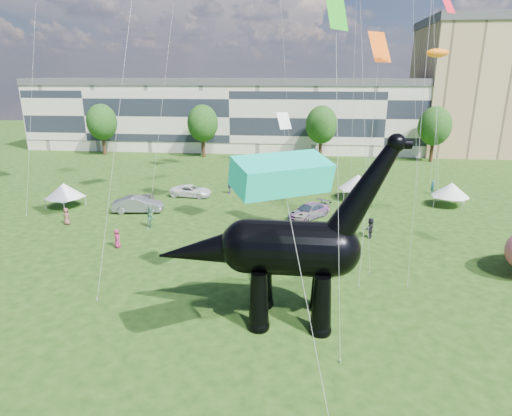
# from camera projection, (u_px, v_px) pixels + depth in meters

# --- Properties ---
(ground) EXTENTS (220.00, 220.00, 0.00)m
(ground) POSITION_uv_depth(u_px,v_px,m) (197.00, 341.00, 22.69)
(ground) COLOR #16330C
(ground) RESTS_ON ground
(terrace_row) EXTENTS (78.00, 11.00, 12.00)m
(terrace_row) POSITION_uv_depth(u_px,v_px,m) (234.00, 117.00, 80.65)
(terrace_row) COLOR beige
(terrace_row) RESTS_ON ground
(apartment_block) EXTENTS (28.00, 18.00, 22.00)m
(apartment_block) POSITION_uv_depth(u_px,v_px,m) (500.00, 90.00, 76.83)
(apartment_block) COLOR tan
(apartment_block) RESTS_ON ground
(tree_far_left) EXTENTS (5.20, 5.20, 9.44)m
(tree_far_left) POSITION_uv_depth(u_px,v_px,m) (101.00, 119.00, 74.39)
(tree_far_left) COLOR #382314
(tree_far_left) RESTS_ON ground
(tree_mid_left) EXTENTS (5.20, 5.20, 9.44)m
(tree_mid_left) POSITION_uv_depth(u_px,v_px,m) (203.00, 120.00, 72.45)
(tree_mid_left) COLOR #382314
(tree_mid_left) RESTS_ON ground
(tree_mid_right) EXTENTS (5.20, 5.20, 9.44)m
(tree_mid_right) POSITION_uv_depth(u_px,v_px,m) (322.00, 122.00, 70.29)
(tree_mid_right) COLOR #382314
(tree_mid_right) RESTS_ON ground
(tree_far_right) EXTENTS (5.20, 5.20, 9.44)m
(tree_far_right) POSITION_uv_depth(u_px,v_px,m) (435.00, 123.00, 68.34)
(tree_far_right) COLOR #382314
(tree_far_right) RESTS_ON ground
(dinosaur_sculpture) EXTENTS (13.58, 3.75, 11.16)m
(dinosaur_sculpture) POSITION_uv_depth(u_px,v_px,m) (281.00, 251.00, 23.59)
(dinosaur_sculpture) COLOR black
(dinosaur_sculpture) RESTS_ON ground
(car_silver) EXTENTS (2.34, 4.27, 1.38)m
(car_silver) POSITION_uv_depth(u_px,v_px,m) (145.00, 202.00, 45.42)
(car_silver) COLOR #A4A4A8
(car_silver) RESTS_ON ground
(car_grey) EXTENTS (5.20, 2.44, 1.65)m
(car_grey) POSITION_uv_depth(u_px,v_px,m) (138.00, 205.00, 43.89)
(car_grey) COLOR gray
(car_grey) RESTS_ON ground
(car_white) EXTENTS (5.04, 2.75, 1.34)m
(car_white) POSITION_uv_depth(u_px,v_px,m) (191.00, 191.00, 49.74)
(car_white) COLOR white
(car_white) RESTS_ON ground
(car_dark) EXTENTS (4.72, 5.02, 1.42)m
(car_dark) POSITION_uv_depth(u_px,v_px,m) (309.00, 211.00, 42.19)
(car_dark) COLOR #595960
(car_dark) RESTS_ON ground
(gazebo_near) EXTENTS (4.35, 4.35, 2.86)m
(gazebo_near) POSITION_uv_depth(u_px,v_px,m) (358.00, 182.00, 48.32)
(gazebo_near) COLOR silver
(gazebo_near) RESTS_ON ground
(gazebo_far) EXTENTS (4.95, 4.95, 2.63)m
(gazebo_far) POSITION_uv_depth(u_px,v_px,m) (451.00, 190.00, 45.59)
(gazebo_far) COLOR silver
(gazebo_far) RESTS_ON ground
(gazebo_left) EXTENTS (4.86, 4.86, 2.65)m
(gazebo_left) POSITION_uv_depth(u_px,v_px,m) (64.00, 191.00, 45.19)
(gazebo_left) COLOR white
(gazebo_left) RESTS_ON ground
(visitors) EXTENTS (38.12, 22.81, 1.86)m
(visitors) POSITION_uv_depth(u_px,v_px,m) (261.00, 218.00, 39.53)
(visitors) COLOR #56367B
(visitors) RESTS_ON ground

